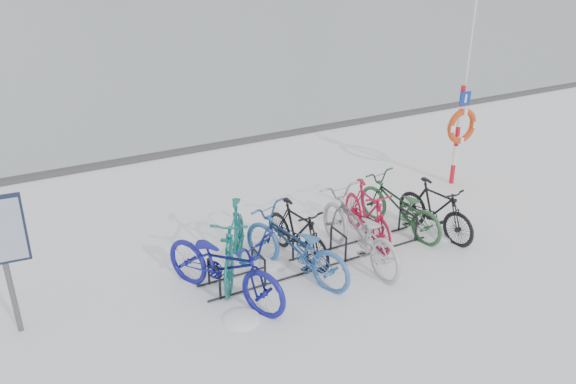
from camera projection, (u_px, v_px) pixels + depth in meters
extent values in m
plane|color=white|center=(319.00, 261.00, 9.06)|extent=(900.00, 900.00, 0.00)
cube|color=#3F3F42|center=(194.00, 150.00, 13.77)|extent=(400.00, 0.25, 0.10)
cylinder|color=black|center=(220.00, 286.00, 8.00)|extent=(0.04, 0.04, 0.44)
cylinder|color=black|center=(209.00, 272.00, 8.36)|extent=(0.04, 0.04, 0.44)
cylinder|color=black|center=(213.00, 266.00, 8.09)|extent=(0.04, 0.44, 0.04)
cylinder|color=black|center=(265.00, 273.00, 8.32)|extent=(0.04, 0.04, 0.44)
cylinder|color=black|center=(252.00, 260.00, 8.67)|extent=(0.04, 0.04, 0.44)
cylinder|color=black|center=(258.00, 254.00, 8.41)|extent=(0.04, 0.44, 0.04)
cylinder|color=black|center=(307.00, 261.00, 8.63)|extent=(0.04, 0.04, 0.44)
cylinder|color=black|center=(293.00, 249.00, 8.99)|extent=(0.04, 0.04, 0.44)
cylinder|color=black|center=(300.00, 242.00, 8.72)|extent=(0.04, 0.44, 0.04)
cylinder|color=black|center=(346.00, 250.00, 8.95)|extent=(0.04, 0.04, 0.44)
cylinder|color=black|center=(331.00, 238.00, 9.30)|extent=(0.04, 0.04, 0.44)
cylinder|color=black|center=(339.00, 232.00, 9.03)|extent=(0.04, 0.44, 0.04)
cylinder|color=black|center=(382.00, 239.00, 9.26)|extent=(0.04, 0.04, 0.44)
cylinder|color=black|center=(366.00, 228.00, 9.61)|extent=(0.04, 0.04, 0.44)
cylinder|color=black|center=(375.00, 222.00, 9.35)|extent=(0.04, 0.44, 0.04)
cylinder|color=black|center=(416.00, 230.00, 9.58)|extent=(0.04, 0.04, 0.44)
cylinder|color=black|center=(400.00, 219.00, 9.93)|extent=(0.04, 0.04, 0.44)
cylinder|color=black|center=(409.00, 213.00, 9.66)|extent=(0.04, 0.44, 0.04)
cylinder|color=black|center=(326.00, 266.00, 8.87)|extent=(4.00, 0.03, 0.03)
cylinder|color=black|center=(312.00, 254.00, 9.22)|extent=(4.00, 0.03, 0.03)
cylinder|color=#595B5E|center=(7.00, 270.00, 7.07)|extent=(0.07, 0.07, 1.87)
cylinder|color=red|center=(452.00, 174.00, 11.90)|extent=(0.10, 0.10, 0.42)
cylinder|color=silver|center=(455.00, 155.00, 11.73)|extent=(0.10, 0.10, 0.42)
cylinder|color=red|center=(457.00, 136.00, 11.56)|extent=(0.10, 0.10, 0.42)
cylinder|color=silver|center=(460.00, 116.00, 11.39)|extent=(0.10, 0.10, 0.42)
cylinder|color=red|center=(462.00, 96.00, 11.22)|extent=(0.10, 0.10, 0.42)
torus|color=#C13C12|center=(462.00, 126.00, 11.39)|extent=(0.74, 0.12, 0.74)
cube|color=navy|center=(465.00, 98.00, 11.17)|extent=(0.27, 0.03, 0.27)
cylinder|color=silver|center=(464.00, 94.00, 11.29)|extent=(0.03, 0.03, 3.82)
imported|color=navy|center=(224.00, 263.00, 7.92)|extent=(1.63, 2.29, 1.14)
imported|color=#136461|center=(234.00, 240.00, 8.51)|extent=(1.45, 1.90, 1.14)
imported|color=#305FA8|center=(295.00, 244.00, 8.48)|extent=(1.40, 2.17, 1.07)
imported|color=black|center=(297.00, 230.00, 8.99)|extent=(0.68, 1.68, 0.98)
imported|color=#ADAEB6|center=(358.00, 228.00, 8.90)|extent=(0.78, 2.17, 1.13)
imported|color=#AF1133|center=(367.00, 211.00, 9.57)|extent=(0.72, 1.75, 1.02)
imported|color=#275431|center=(399.00, 204.00, 9.84)|extent=(0.95, 2.00, 1.01)
imported|color=black|center=(436.00, 208.00, 9.72)|extent=(0.69, 1.71, 1.00)
ellipsoid|color=white|center=(275.00, 264.00, 8.99)|extent=(0.49, 0.49, 0.17)
ellipsoid|color=white|center=(441.00, 223.00, 10.29)|extent=(0.38, 0.38, 0.13)
ellipsoid|color=white|center=(445.00, 236.00, 9.84)|extent=(0.51, 0.51, 0.18)
ellipsoid|color=white|center=(377.00, 230.00, 10.03)|extent=(0.53, 0.53, 0.19)
ellipsoid|color=white|center=(242.00, 320.00, 7.65)|extent=(0.53, 0.53, 0.18)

